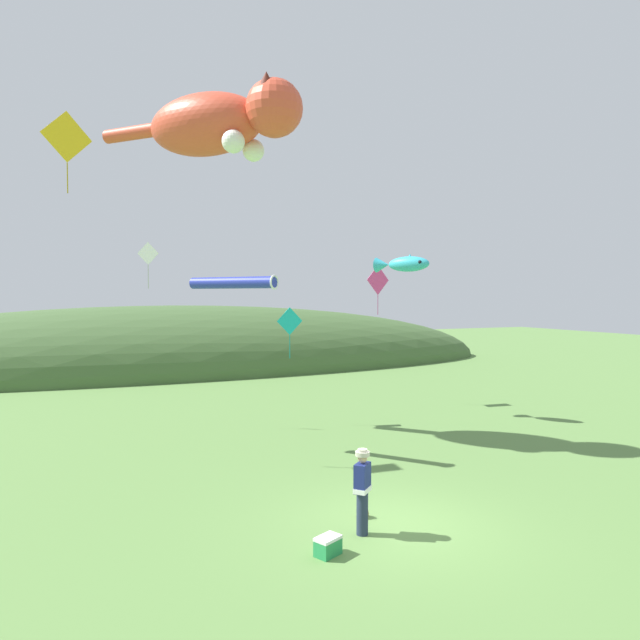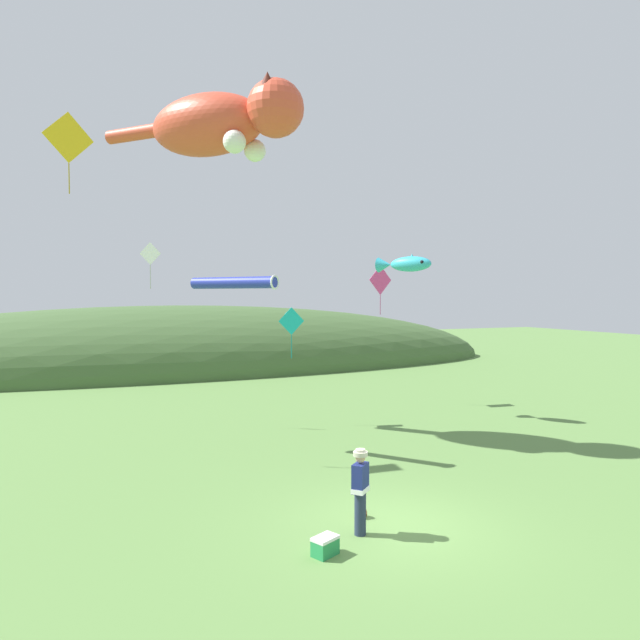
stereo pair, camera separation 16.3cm
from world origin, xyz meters
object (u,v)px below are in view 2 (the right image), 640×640
(kite_giant_cat, at_px, (221,123))
(kite_diamond_white, at_px, (150,254))
(kite_tube_streamer, at_px, (234,283))
(kite_fish_windsock, at_px, (405,264))
(picnic_cooler, at_px, (325,546))
(kite_diamond_teal, at_px, (291,322))
(kite_diamond_pink, at_px, (380,280))
(festival_attendant, at_px, (360,489))
(kite_spool, at_px, (362,512))
(kite_diamond_gold, at_px, (68,138))

(kite_giant_cat, bearing_deg, kite_diamond_white, 130.79)
(kite_tube_streamer, bearing_deg, kite_diamond_white, 110.25)
(kite_fish_windsock, bearing_deg, picnic_cooler, -128.13)
(kite_tube_streamer, xyz_separation_m, kite_diamond_teal, (3.08, 3.22, -1.39))
(kite_diamond_teal, xyz_separation_m, kite_diamond_pink, (5.19, 2.35, 1.69))
(festival_attendant, relative_size, picnic_cooler, 3.05)
(kite_spool, distance_m, kite_fish_windsock, 12.54)
(kite_fish_windsock, xyz_separation_m, kite_diamond_pink, (0.51, 2.90, -0.58))
(kite_diamond_pink, bearing_deg, kite_tube_streamer, -146.05)
(picnic_cooler, distance_m, kite_diamond_pink, 16.53)
(kite_spool, bearing_deg, kite_giant_cat, 96.44)
(kite_spool, relative_size, kite_diamond_gold, 0.10)
(festival_attendant, bearing_deg, kite_tube_streamer, 96.58)
(festival_attendant, distance_m, kite_fish_windsock, 12.98)
(kite_spool, bearing_deg, kite_diamond_teal, 79.04)
(kite_diamond_white, bearing_deg, kite_tube_streamer, -69.75)
(picnic_cooler, bearing_deg, kite_tube_streamer, 88.22)
(kite_giant_cat, height_order, kite_diamond_pink, kite_giant_cat)
(kite_diamond_gold, bearing_deg, kite_diamond_teal, 13.25)
(picnic_cooler, height_order, kite_diamond_pink, kite_diamond_pink)
(kite_spool, height_order, picnic_cooler, picnic_cooler)
(kite_tube_streamer, height_order, kite_diamond_teal, kite_tube_streamer)
(kite_tube_streamer, bearing_deg, picnic_cooler, -91.78)
(kite_fish_windsock, relative_size, kite_diamond_gold, 0.95)
(kite_spool, xyz_separation_m, kite_diamond_white, (-3.14, 11.28, 6.36))
(kite_spool, distance_m, kite_giant_cat, 13.95)
(kite_spool, relative_size, kite_giant_cat, 0.04)
(kite_giant_cat, relative_size, kite_diamond_pink, 2.93)
(kite_diamond_gold, bearing_deg, festival_attendant, -57.09)
(kite_diamond_white, relative_size, kite_diamond_pink, 0.78)
(kite_spool, bearing_deg, kite_tube_streamer, 101.53)
(festival_attendant, height_order, kite_diamond_pink, kite_diamond_pink)
(kite_diamond_gold, bearing_deg, kite_spool, -52.26)
(kite_tube_streamer, distance_m, kite_diamond_gold, 6.44)
(kite_spool, distance_m, kite_diamond_pink, 14.74)
(kite_giant_cat, distance_m, kite_diamond_pink, 10.03)
(kite_spool, height_order, kite_diamond_teal, kite_diamond_teal)
(kite_giant_cat, distance_m, kite_diamond_white, 5.52)
(kite_fish_windsock, bearing_deg, kite_diamond_pink, 80.12)
(kite_diamond_teal, bearing_deg, kite_diamond_pink, 24.33)
(kite_giant_cat, height_order, kite_diamond_white, kite_giant_cat)
(festival_attendant, height_order, kite_giant_cat, kite_giant_cat)
(kite_giant_cat, bearing_deg, festival_attendant, -86.80)
(kite_spool, relative_size, kite_diamond_pink, 0.10)
(kite_giant_cat, xyz_separation_m, kite_diamond_white, (-2.15, 2.49, -4.43))
(festival_attendant, height_order, picnic_cooler, festival_attendant)
(festival_attendant, distance_m, kite_tube_streamer, 8.25)
(kite_diamond_white, bearing_deg, kite_diamond_teal, -20.83)
(kite_giant_cat, relative_size, kite_diamond_gold, 2.75)
(picnic_cooler, bearing_deg, kite_diamond_teal, 72.86)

